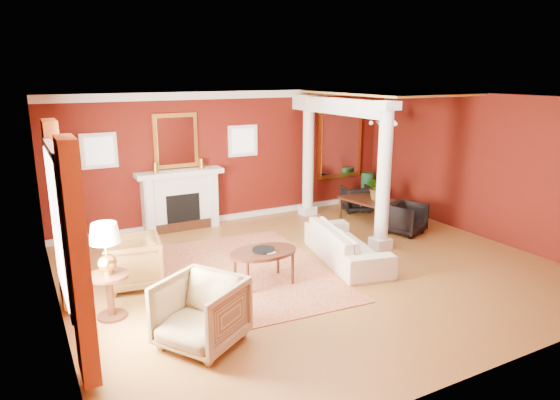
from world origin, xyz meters
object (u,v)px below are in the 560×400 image
side_table (107,256)px  coffee_table (264,253)px  sofa (347,239)px  armchair_leopard (132,260)px  dining_table (373,204)px  armchair_stripe (201,310)px

side_table → coffee_table: bearing=0.3°
sofa → coffee_table: (-1.76, -0.19, 0.09)m
sofa → armchair_leopard: size_ratio=2.47×
side_table → dining_table: side_table is taller
armchair_leopard → armchair_stripe: size_ratio=0.93×
armchair_leopard → side_table: (-0.50, -0.91, 0.46)m
armchair_leopard → armchair_stripe: (0.36, -2.19, 0.03)m
sofa → side_table: side_table is taller
coffee_table → dining_table: 4.15m
dining_table → side_table: bearing=98.1°
side_table → sofa: bearing=2.8°
armchair_stripe → sofa: bearing=81.3°
sofa → dining_table: size_ratio=1.46×
armchair_leopard → dining_table: bearing=108.7°
armchair_stripe → coffee_table: size_ratio=0.85×
side_table → dining_table: bearing=17.3°
armchair_stripe → side_table: 1.60m
armchair_leopard → armchair_stripe: 2.22m
sofa → coffee_table: sofa is taller
armchair_stripe → dining_table: armchair_stripe is taller
armchair_stripe → side_table: (-0.86, 1.28, 0.43)m
armchair_leopard → coffee_table: size_ratio=0.79×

